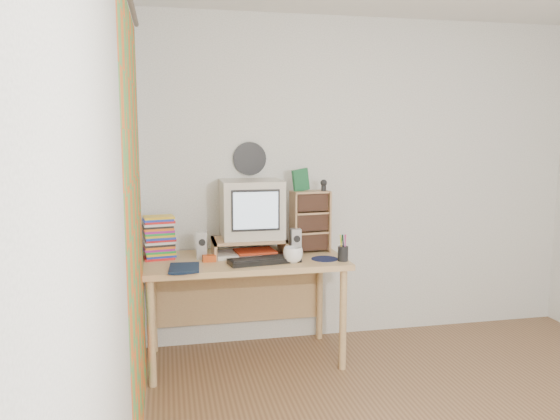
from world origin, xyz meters
name	(u,v)px	position (x,y,z in m)	size (l,w,h in m)	color
back_wall	(365,180)	(0.00, 1.75, 1.25)	(3.50, 3.50, 0.00)	white
left_wall	(118,223)	(-1.75, 0.00, 1.25)	(3.50, 3.50, 0.00)	white
curtain	(135,227)	(-1.71, 0.48, 1.15)	(2.20, 2.20, 0.00)	#D35B1D
wall_disc	(250,159)	(-0.93, 1.73, 1.43)	(0.25, 0.25, 0.02)	black
desk	(243,275)	(-1.03, 1.44, 0.62)	(1.40, 0.70, 0.75)	tan
monitor_riser	(249,242)	(-0.98, 1.48, 0.84)	(0.52, 0.30, 0.12)	tan
crt_monitor	(252,209)	(-0.95, 1.53, 1.08)	(0.44, 0.44, 0.41)	beige
speaker_left	(202,245)	(-1.32, 1.43, 0.84)	(0.07, 0.07, 0.19)	#ADAEB2
speaker_right	(296,242)	(-0.65, 1.41, 0.85)	(0.07, 0.07, 0.19)	#ADAEB2
keyboard	(264,260)	(-0.91, 1.22, 0.77)	(0.49, 0.16, 0.03)	black
dvd_stack	(159,239)	(-1.61, 1.48, 0.89)	(0.20, 0.14, 0.29)	brown
cd_rack	(310,221)	(-0.52, 1.50, 0.98)	(0.27, 0.14, 0.45)	tan
mug	(293,255)	(-0.72, 1.18, 0.80)	(0.13, 0.13, 0.11)	white
diary	(169,267)	(-1.55, 1.14, 0.77)	(0.23, 0.18, 0.05)	#0F1D37
mousepad	(325,259)	(-0.48, 1.24, 0.75)	(0.19, 0.19, 0.00)	#101135
pen_cup	(343,251)	(-0.38, 1.16, 0.82)	(0.07, 0.07, 0.14)	black
papers	(244,253)	(-1.02, 1.45, 0.77)	(0.32, 0.23, 0.04)	beige
red_box	(209,258)	(-1.28, 1.33, 0.77)	(0.09, 0.06, 0.04)	#BF4314
game_box	(301,180)	(-0.59, 1.51, 1.28)	(0.13, 0.03, 0.16)	#195A32
webcam	(324,185)	(-0.42, 1.48, 1.24)	(0.05, 0.05, 0.08)	black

